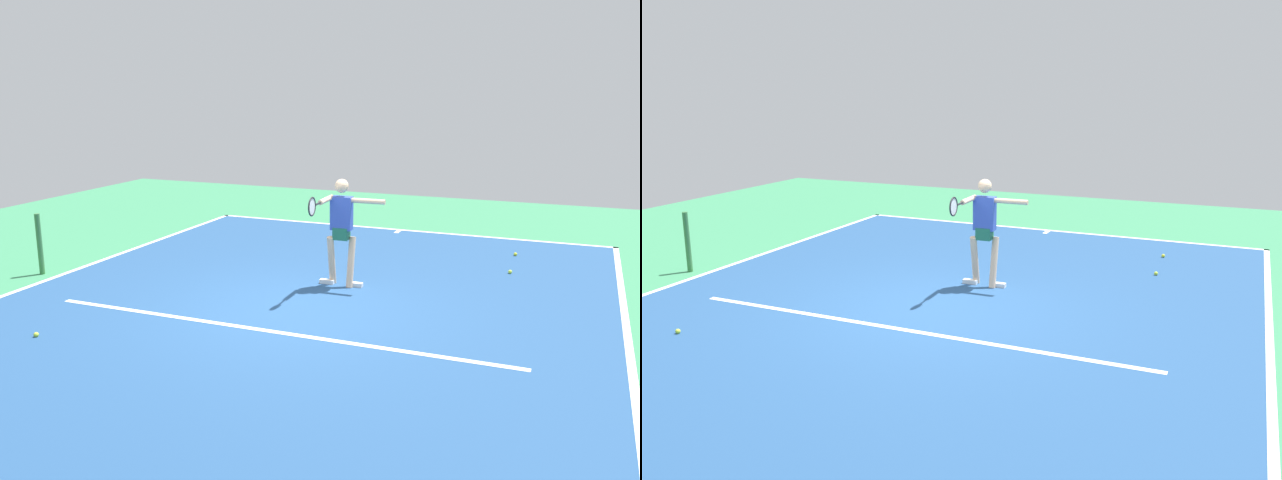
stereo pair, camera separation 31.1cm
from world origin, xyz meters
The scene contains 12 objects.
ground_plane centered at (0.00, 0.00, 0.00)m, with size 21.06×21.06×0.00m, color #388456.
court_surface centered at (0.00, 0.00, 0.00)m, with size 9.09×11.70×0.00m, color navy.
court_line_baseline_near centered at (0.00, -5.80, 0.00)m, with size 9.09×0.10×0.01m, color white.
court_line_sideline_left centered at (-4.49, 0.00, 0.00)m, with size 0.10×11.70×0.01m, color white.
court_line_sideline_right centered at (4.49, 0.00, 0.00)m, with size 0.10×11.70×0.01m, color white.
court_line_service centered at (0.00, 0.99, 0.00)m, with size 6.82×0.10×0.01m, color white.
court_line_centre_mark centered at (0.00, -5.60, 0.00)m, with size 0.10×0.30×0.01m, color white.
net_post centered at (4.84, 0.00, 0.54)m, with size 0.09×0.09×1.07m, color #38753D.
tennis_player centered at (-0.22, -1.29, 1.02)m, with size 1.08×1.19×1.77m.
tennis_ball_near_service_line centered at (2.70, 2.32, 0.03)m, with size 0.07×0.07×0.07m, color #C6E53D.
tennis_ball_far_corner centered at (-2.72, -3.07, 0.03)m, with size 0.07×0.07×0.07m, color #C6E53D.
tennis_ball_centre_court centered at (-2.68, -4.37, 0.03)m, with size 0.07×0.07×0.07m, color yellow.
Camera 2 is at (-4.08, 8.39, 3.24)m, focal length 37.29 mm.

